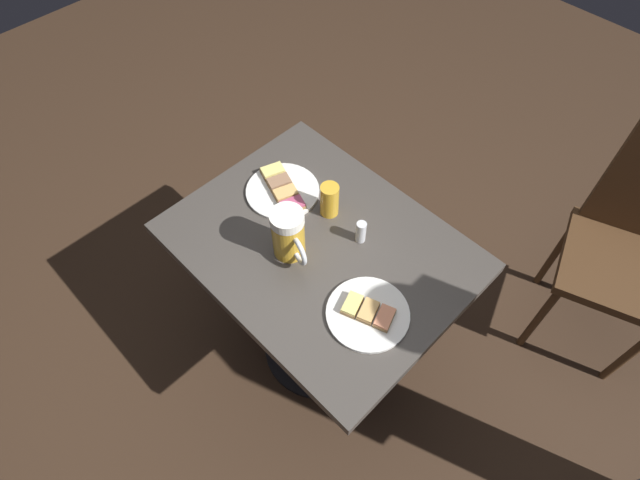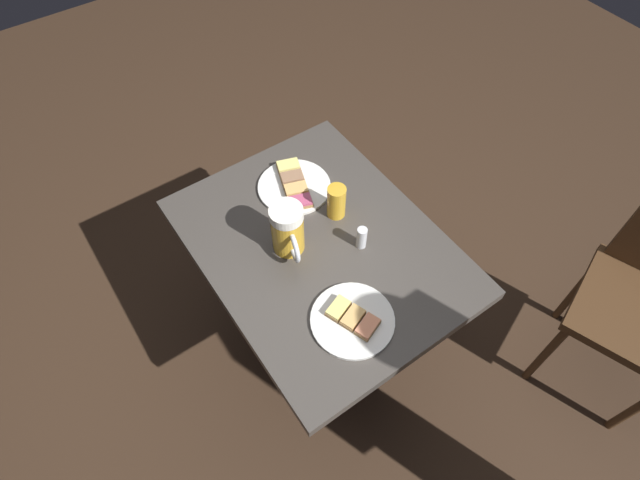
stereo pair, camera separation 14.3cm
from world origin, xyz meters
name	(u,v)px [view 2 (the right image)]	position (x,y,z in m)	size (l,w,h in m)	color
ground_plane	(320,345)	(0.00, 0.00, 0.00)	(6.00, 6.00, 0.00)	#382619
cafe_table	(320,273)	(0.00, 0.00, 0.55)	(0.64, 0.83, 0.71)	black
plate_near	(353,319)	(-0.07, -0.25, 0.72)	(0.22, 0.22, 0.03)	white
plate_far	(294,186)	(0.06, 0.22, 0.72)	(0.23, 0.23, 0.03)	white
beer_mug	(288,230)	(-0.08, 0.04, 0.79)	(0.09, 0.15, 0.16)	gold
beer_glass_small	(336,202)	(0.10, 0.07, 0.76)	(0.06, 0.06, 0.11)	gold
salt_shaker	(362,238)	(0.09, -0.07, 0.75)	(0.03, 0.03, 0.07)	silver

